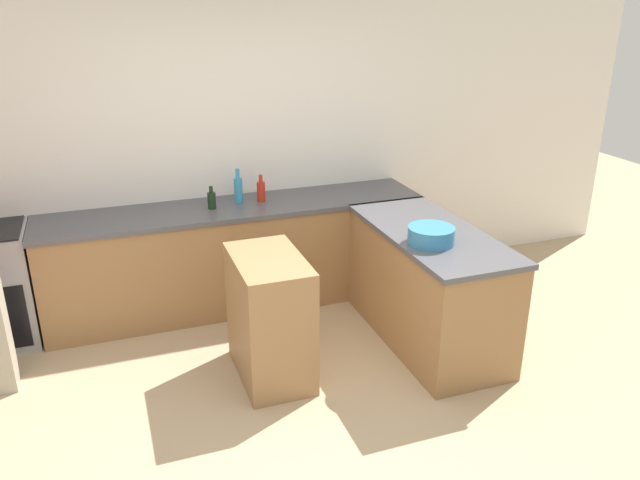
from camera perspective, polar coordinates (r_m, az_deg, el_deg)
ground_plane at (r=3.99m, az=-1.14°, el=-17.14°), size 14.00×14.00×0.00m
wall_back at (r=5.34m, az=-8.84°, el=8.95°), size 8.00×0.06×2.70m
counter_back at (r=5.30m, az=-7.56°, el=-1.39°), size 3.14×0.64×0.88m
counter_peninsula at (r=4.79m, az=9.83°, el=-4.12°), size 0.69×1.54×0.88m
island_table at (r=4.29m, az=-4.60°, el=-7.07°), size 0.45×0.75×0.88m
mixing_bowl at (r=4.37m, az=10.12°, el=0.43°), size 0.32×0.32×0.12m
wine_bottle_dark at (r=5.08m, az=-9.88°, el=3.64°), size 0.07×0.07×0.19m
hot_sauce_bottle at (r=5.20m, az=-5.41°, el=4.50°), size 0.07×0.07×0.23m
dish_soap_bottle at (r=5.19m, az=-7.48°, el=4.64°), size 0.07×0.07×0.29m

